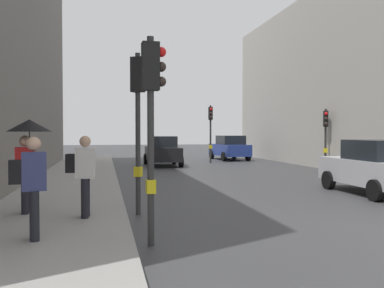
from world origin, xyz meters
name	(u,v)px	position (x,y,z in m)	size (l,w,h in m)	color
sidewalk_kerb	(67,194)	(-7.23, 6.00, 0.08)	(3.28, 40.00, 0.16)	gray
traffic_light_near_right	(139,104)	(-5.26, 2.65, 2.70)	(0.45, 0.35, 3.92)	#2D2D2D
traffic_light_far_median	(211,123)	(0.71, 19.16, 2.59)	(0.25, 0.43, 3.75)	#2D2D2D
traffic_light_near_left	(152,102)	(-5.26, -0.23, 2.54)	(0.43, 0.25, 3.68)	#2D2D2D
traffic_light_mid_street	(326,128)	(5.28, 12.63, 2.23)	(0.34, 0.45, 3.23)	#2D2D2D
car_blue_van	(230,148)	(2.81, 21.85, 0.88)	(2.24, 4.31, 1.76)	navy
car_silver_hatchback	(376,167)	(2.53, 4.49, 0.88)	(2.08, 4.23, 1.76)	#BCBCC1
car_dark_suv	(162,151)	(-2.67, 17.61, 0.88)	(2.05, 4.22, 1.76)	black
pedestrian_with_umbrella	(28,140)	(-7.78, 2.49, 1.84)	(1.00, 1.00, 2.14)	black
pedestrian_with_black_backpack	(83,171)	(-6.54, 1.75, 1.16)	(0.62, 0.36, 1.77)	black
pedestrian_with_grey_backpack	(31,182)	(-7.31, -0.06, 1.16)	(0.64, 0.38, 1.77)	black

